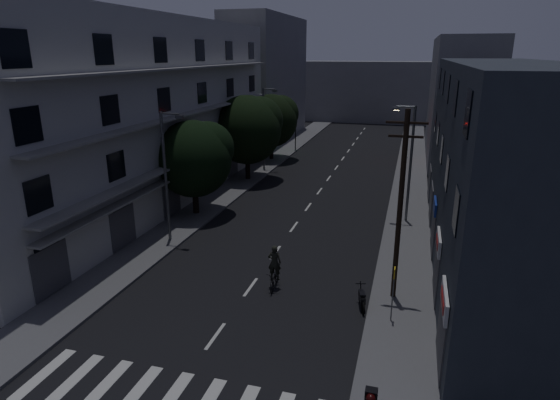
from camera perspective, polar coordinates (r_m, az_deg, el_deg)
The scene contains 21 objects.
ground at distance 41.02m, azimuth 4.97°, elevation 1.28°, with size 160.00×160.00×0.00m, color black.
sidewalk_left at distance 42.98m, azimuth -4.89°, elevation 2.14°, with size 3.00×90.00×0.15m, color #565659.
sidewalk_right at distance 40.35m, azimuth 15.48°, elevation 0.52°, with size 3.00×90.00×0.15m, color #565659.
lane_markings at distance 46.97m, azimuth 6.45°, elevation 3.34°, with size 0.15×60.50×0.01m.
building_left at distance 37.38m, azimuth -15.57°, elevation 10.07°, with size 7.00×36.00×14.00m.
building_right at distance 28.72m, azimuth 24.94°, elevation 3.93°, with size 6.19×28.00×11.00m.
building_far_left at distance 64.75m, azimuth -1.55°, elevation 14.50°, with size 6.00×20.00×16.00m, color slate.
building_far_right at distance 56.12m, azimuth 21.03°, elevation 11.36°, with size 6.00×20.00×13.00m, color slate.
building_far_end at distance 84.27m, azimuth 11.13°, elevation 12.85°, with size 24.00×8.00×10.00m, color slate.
tree_near at distance 34.03m, azimuth -10.42°, elevation 5.31°, with size 5.51×5.51×6.80m.
tree_mid at distance 43.11m, azimuth -3.95°, elevation 8.85°, with size 6.26×6.26×7.70m.
tree_far at distance 51.62m, azimuth -1.00°, elevation 9.89°, with size 5.70×5.70×7.05m.
traffic_signal_far_right at distance 54.70m, azimuth 15.22°, elevation 8.17°, with size 0.28×0.37×4.10m.
traffic_signal_far_left at distance 56.79m, azimuth 1.90°, elevation 9.09°, with size 0.28×0.37×4.10m.
street_lamp_left_near at distance 29.23m, azimuth -13.63°, elevation 3.49°, with size 1.51×0.25×8.00m.
street_lamp_right at distance 32.97m, azimuth 15.47°, elevation 4.91°, with size 1.51×0.25×8.00m.
street_lamp_left_far at distance 47.18m, azimuth -1.89°, elevation 9.19°, with size 1.51×0.25×8.00m.
utility_pole at distance 22.03m, azimuth 14.46°, elevation -0.42°, with size 1.80×0.24×9.00m.
bus_stop_sign at distance 21.07m, azimuth 13.67°, elevation -9.99°, with size 0.06×0.35×2.52m.
motorcycle at distance 22.67m, azimuth 9.94°, elevation -11.83°, with size 0.63×1.68×1.10m.
cyclist at distance 23.91m, azimuth -0.67°, elevation -8.97°, with size 0.80×1.88×2.32m.
Camera 1 is at (7.31, -13.71, 11.46)m, focal length 30.00 mm.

